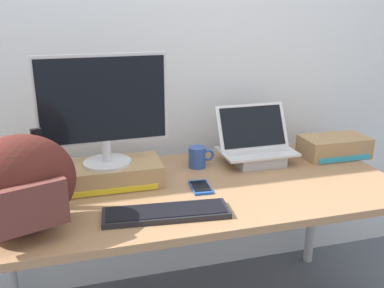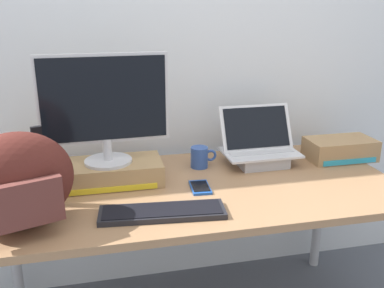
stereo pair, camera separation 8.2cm
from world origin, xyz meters
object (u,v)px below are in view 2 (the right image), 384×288
external_keyboard (162,212)px  cell_phone (200,187)px  open_laptop (259,152)px  toner_box_cyan (340,149)px  desktop_monitor (105,107)px  coffee_mug (200,157)px  toner_box_yellow (109,173)px  messenger_backpack (17,181)px

external_keyboard → cell_phone: (0.19, 0.19, -0.01)m
open_laptop → toner_box_cyan: 0.40m
desktop_monitor → open_laptop: (0.70, 0.08, -0.27)m
external_keyboard → cell_phone: size_ratio=3.29×
coffee_mug → external_keyboard: bearing=-119.5°
cell_phone → coffee_mug: bearing=80.1°
desktop_monitor → toner_box_yellow: bearing=90.9°
external_keyboard → toner_box_cyan: toner_box_cyan is taller
messenger_backpack → coffee_mug: 0.83m
open_laptop → cell_phone: (-0.34, -0.23, -0.05)m
external_keyboard → coffee_mug: (0.24, 0.43, 0.04)m
external_keyboard → messenger_backpack: bearing=-177.6°
toner_box_yellow → external_keyboard: (0.17, -0.34, -0.03)m
desktop_monitor → coffee_mug: bearing=10.4°
toner_box_yellow → cell_phone: (0.36, -0.14, -0.04)m
messenger_backpack → toner_box_yellow: bearing=26.8°
desktop_monitor → open_laptop: bearing=4.5°
desktop_monitor → messenger_backpack: 0.46m
toner_box_cyan → coffee_mug: bearing=176.5°
cell_phone → messenger_backpack: bearing=-162.0°
messenger_backpack → cell_phone: 0.70m
coffee_mug → cell_phone: 0.25m
messenger_backpack → cell_phone: messenger_backpack is taller
toner_box_yellow → desktop_monitor: desktop_monitor is taller
external_keyboard → coffee_mug: coffee_mug is taller
external_keyboard → cell_phone: 0.27m
desktop_monitor → coffee_mug: desktop_monitor is taller
desktop_monitor → messenger_backpack: size_ratio=1.21×
open_laptop → coffee_mug: size_ratio=2.89×
open_laptop → toner_box_cyan: size_ratio=1.09×
cell_phone → external_keyboard: bearing=-130.2°
external_keyboard → cell_phone: external_keyboard is taller
desktop_monitor → cell_phone: desktop_monitor is taller
desktop_monitor → messenger_backpack: bearing=-136.4°
open_laptop → coffee_mug: bearing=177.2°
messenger_backpack → coffee_mug: bearing=10.2°
toner_box_yellow → desktop_monitor: 0.28m
desktop_monitor → cell_phone: bearing=-24.2°
toner_box_yellow → open_laptop: open_laptop is taller
desktop_monitor → coffee_mug: (0.41, 0.09, -0.28)m
external_keyboard → open_laptop: bearing=44.0°
toner_box_yellow → coffee_mug: bearing=12.5°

